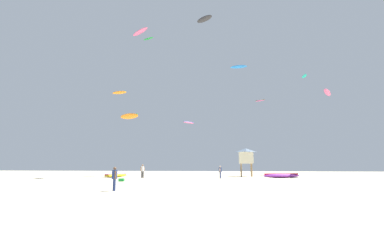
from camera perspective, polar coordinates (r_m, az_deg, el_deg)
The scene contains 18 objects.
ground_plane at distance 16.46m, azimuth -6.44°, elevation -14.05°, with size 120.00×120.00×0.00m, color beige.
person_foreground at distance 20.64m, azimuth -15.16°, elevation -9.91°, with size 0.37×0.46×1.63m.
person_midground at distance 39.35m, azimuth -9.81°, elevation -8.80°, with size 0.45×0.45×1.79m.
person_left at distance 37.34m, azimuth 5.64°, elevation -9.09°, with size 0.37×0.53×1.62m.
kite_grounded_near at distance 40.51m, azimuth 17.35°, elevation -9.60°, with size 5.22×2.52×0.64m.
kite_grounded_mid at distance 42.33m, azimuth -14.93°, elevation -9.68°, with size 2.94×4.14×0.51m.
lifeguard_tower at distance 43.49m, azimuth 10.68°, elevation -6.03°, with size 2.30×2.30×4.15m.
cooler_box at distance 31.71m, azimuth -13.86°, elevation -10.56°, with size 0.56×0.36×0.32m, color green.
kite_aloft_0 at distance 45.70m, azimuth -12.38°, elevation 1.73°, with size 3.89×2.76×0.97m.
kite_aloft_1 at distance 47.74m, azimuth -10.28°, elevation 17.78°, with size 3.66×3.42×0.62m.
kite_aloft_2 at distance 62.01m, azimuth -8.68°, elevation 16.61°, with size 2.64×1.80×0.38m.
kite_aloft_3 at distance 52.57m, azimuth -0.66°, elevation 0.49°, with size 2.25×2.49×0.39m.
kite_aloft_4 at distance 46.56m, azimuth 9.27°, elevation 11.38°, with size 2.75×1.18×0.47m.
kite_aloft_5 at distance 55.52m, azimuth 13.39°, elevation 4.77°, with size 2.04×1.65×0.43m.
kite_aloft_6 at distance 50.24m, azimuth 2.48°, elevation 20.32°, with size 3.05×2.56×0.80m.
kite_aloft_7 at distance 38.88m, azimuth -14.24°, elevation 6.28°, with size 2.23×1.14×0.40m.
kite_aloft_8 at distance 56.96m, azimuth 21.43°, elevation 9.04°, with size 0.70×2.28×0.30m.
kite_aloft_9 at distance 47.64m, azimuth 25.30°, elevation 5.89°, with size 2.41×4.13×0.98m.
Camera 1 is at (3.66, -15.94, 1.80)m, focal length 26.82 mm.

